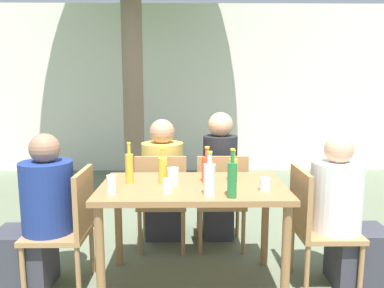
{
  "coord_description": "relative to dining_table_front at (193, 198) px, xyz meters",
  "views": [
    {
      "loc": [
        -0.04,
        -2.61,
        1.49
      ],
      "look_at": [
        0.0,
        0.3,
        1.03
      ],
      "focal_mm": 35.0,
      "sensor_mm": 36.0,
      "label": 1
    }
  ],
  "objects": [
    {
      "name": "ground_plane",
      "position": [
        0.0,
        0.0,
        -0.68
      ],
      "size": [
        30.0,
        30.0,
        0.0
      ],
      "primitive_type": "plane",
      "color": "#667056"
    },
    {
      "name": "cafe_building_wall",
      "position": [
        0.0,
        3.82,
        0.72
      ],
      "size": [
        10.0,
        0.08,
        2.8
      ],
      "color": "white",
      "rests_on": "ground_plane"
    },
    {
      "name": "dining_table_front",
      "position": [
        0.0,
        0.0,
        0.0
      ],
      "size": [
        1.33,
        0.78,
        0.78
      ],
      "color": "#996B42",
      "rests_on": "ground_plane"
    },
    {
      "name": "patio_chair_0",
      "position": [
        -0.9,
        0.0,
        -0.18
      ],
      "size": [
        0.44,
        0.44,
        0.89
      ],
      "rotation": [
        0.0,
        0.0,
        -1.57
      ],
      "color": "#A87A4C",
      "rests_on": "ground_plane"
    },
    {
      "name": "patio_chair_1",
      "position": [
        0.9,
        0.0,
        -0.18
      ],
      "size": [
        0.44,
        0.44,
        0.89
      ],
      "rotation": [
        0.0,
        0.0,
        1.57
      ],
      "color": "#A87A4C",
      "rests_on": "ground_plane"
    },
    {
      "name": "patio_chair_2",
      "position": [
        -0.27,
        0.62,
        -0.18
      ],
      "size": [
        0.44,
        0.44,
        0.89
      ],
      "rotation": [
        0.0,
        0.0,
        3.14
      ],
      "color": "#A87A4C",
      "rests_on": "ground_plane"
    },
    {
      "name": "patio_chair_3",
      "position": [
        0.27,
        0.62,
        -0.18
      ],
      "size": [
        0.44,
        0.44,
        0.89
      ],
      "rotation": [
        0.0,
        0.0,
        3.14
      ],
      "color": "#A87A4C",
      "rests_on": "ground_plane"
    },
    {
      "name": "person_seated_0",
      "position": [
        -1.13,
        -0.0,
        -0.16
      ],
      "size": [
        0.59,
        0.37,
        1.15
      ],
      "rotation": [
        0.0,
        0.0,
        -1.57
      ],
      "color": "#383842",
      "rests_on": "ground_plane"
    },
    {
      "name": "person_seated_1",
      "position": [
        1.13,
        -0.0,
        -0.17
      ],
      "size": [
        0.59,
        0.37,
        1.13
      ],
      "rotation": [
        0.0,
        0.0,
        1.57
      ],
      "color": "#383842",
      "rests_on": "ground_plane"
    },
    {
      "name": "person_seated_2",
      "position": [
        -0.27,
        0.85,
        -0.14
      ],
      "size": [
        0.38,
        0.59,
        1.18
      ],
      "rotation": [
        0.0,
        0.0,
        3.14
      ],
      "color": "#383842",
      "rests_on": "ground_plane"
    },
    {
      "name": "person_seated_3",
      "position": [
        0.27,
        0.85,
        -0.12
      ],
      "size": [
        0.31,
        0.56,
        1.24
      ],
      "rotation": [
        0.0,
        0.0,
        3.14
      ],
      "color": "#383842",
      "rests_on": "ground_plane"
    },
    {
      "name": "green_bottle_0",
      "position": [
        0.25,
        -0.31,
        0.22
      ],
      "size": [
        0.06,
        0.06,
        0.32
      ],
      "color": "#287A38",
      "rests_on": "dining_table_front"
    },
    {
      "name": "oil_cruet_1",
      "position": [
        0.3,
        0.11,
        0.19
      ],
      "size": [
        0.07,
        0.07,
        0.24
      ],
      "color": "gold",
      "rests_on": "dining_table_front"
    },
    {
      "name": "soda_bottle_2",
      "position": [
        0.11,
        0.08,
        0.2
      ],
      "size": [
        0.08,
        0.08,
        0.27
      ],
      "color": "#DB4C2D",
      "rests_on": "dining_table_front"
    },
    {
      "name": "water_bottle_3",
      "position": [
        0.11,
        -0.26,
        0.21
      ],
      "size": [
        0.08,
        0.08,
        0.29
      ],
      "color": "silver",
      "rests_on": "dining_table_front"
    },
    {
      "name": "oil_cruet_4",
      "position": [
        -0.22,
        0.05,
        0.2
      ],
      "size": [
        0.07,
        0.07,
        0.26
      ],
      "color": "gold",
      "rests_on": "dining_table_front"
    },
    {
      "name": "oil_cruet_5",
      "position": [
        -0.46,
        0.06,
        0.22
      ],
      "size": [
        0.06,
        0.06,
        0.3
      ],
      "color": "gold",
      "rests_on": "dining_table_front"
    },
    {
      "name": "drinking_glass_0",
      "position": [
        0.49,
        -0.16,
        0.14
      ],
      "size": [
        0.07,
        0.07,
        0.09
      ],
      "color": "white",
      "rests_on": "dining_table_front"
    },
    {
      "name": "drinking_glass_1",
      "position": [
        -0.14,
        0.13,
        0.14
      ],
      "size": [
        0.07,
        0.07,
        0.09
      ],
      "color": "silver",
      "rests_on": "dining_table_front"
    },
    {
      "name": "drinking_glass_2",
      "position": [
        -0.14,
        0.0,
        0.16
      ],
      "size": [
        0.08,
        0.08,
        0.13
      ],
      "color": "silver",
      "rests_on": "dining_table_front"
    },
    {
      "name": "drinking_glass_3",
      "position": [
        -0.54,
        -0.22,
        0.16
      ],
      "size": [
        0.06,
        0.06,
        0.13
      ],
      "color": "silver",
      "rests_on": "dining_table_front"
    },
    {
      "name": "drinking_glass_4",
      "position": [
        -0.17,
        -0.2,
        0.15
      ],
      "size": [
        0.07,
        0.07,
        0.1
      ],
      "color": "silver",
      "rests_on": "dining_table_front"
    }
  ]
}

